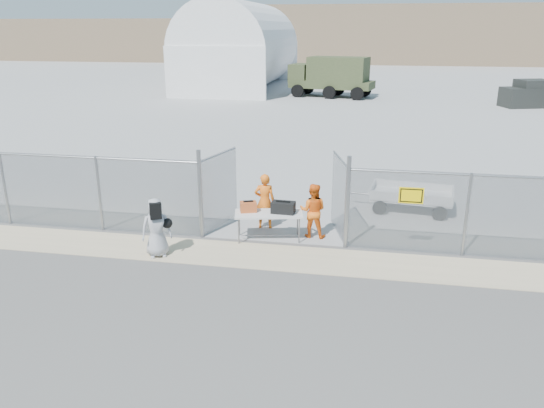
% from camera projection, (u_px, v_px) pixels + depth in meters
% --- Properties ---
extents(ground, '(160.00, 160.00, 0.00)m').
position_uv_depth(ground, '(257.00, 273.00, 12.70)').
color(ground, '#434141').
extents(tarmac_inside, '(160.00, 80.00, 0.01)m').
position_uv_depth(tarmac_inside, '(346.00, 88.00, 51.88)').
color(tarmac_inside, '#999999').
rests_on(tarmac_inside, ground).
extents(dirt_strip, '(44.00, 1.60, 0.01)m').
position_uv_depth(dirt_strip, '(265.00, 256.00, 13.63)').
color(dirt_strip, '#C5B38D').
rests_on(dirt_strip, ground).
extents(distant_hills, '(140.00, 6.00, 9.00)m').
position_uv_depth(distant_hills, '(390.00, 35.00, 83.19)').
color(distant_hills, '#7F684F').
rests_on(distant_hills, ground).
extents(chain_link_fence, '(40.00, 0.20, 2.20)m').
position_uv_depth(chain_link_fence, '(272.00, 204.00, 14.22)').
color(chain_link_fence, gray).
rests_on(chain_link_fence, ground).
extents(quonset_hangar, '(9.00, 18.00, 8.00)m').
position_uv_depth(quonset_hangar, '(241.00, 45.00, 50.46)').
color(quonset_hangar, white).
rests_on(quonset_hangar, ground).
extents(folding_table, '(1.96, 1.13, 0.78)m').
position_uv_depth(folding_table, '(269.00, 226.00, 14.62)').
color(folding_table, silver).
rests_on(folding_table, ground).
extents(orange_bag, '(0.52, 0.42, 0.28)m').
position_uv_depth(orange_bag, '(248.00, 207.00, 14.55)').
color(orange_bag, '#C85827').
rests_on(orange_bag, folding_table).
extents(black_duffel, '(0.65, 0.40, 0.31)m').
position_uv_depth(black_duffel, '(283.00, 207.00, 14.45)').
color(black_duffel, black).
rests_on(black_duffel, folding_table).
extents(security_worker_left, '(0.65, 0.47, 1.64)m').
position_uv_depth(security_worker_left, '(265.00, 201.00, 15.34)').
color(security_worker_left, orange).
rests_on(security_worker_left, ground).
extents(security_worker_right, '(0.78, 0.62, 1.55)m').
position_uv_depth(security_worker_right, '(313.00, 211.00, 14.70)').
color(security_worker_right, orange).
rests_on(security_worker_right, ground).
extents(visitor, '(0.90, 0.78, 1.55)m').
position_uv_depth(visitor, '(156.00, 228.00, 13.44)').
color(visitor, '#A2A3A9').
rests_on(visitor, ground).
extents(utility_trailer, '(3.50, 2.12, 0.80)m').
position_uv_depth(utility_trailer, '(411.00, 198.00, 16.98)').
color(utility_trailer, silver).
rests_on(utility_trailer, ground).
extents(military_truck, '(7.29, 3.96, 3.30)m').
position_uv_depth(military_truck, '(332.00, 77.00, 44.37)').
color(military_truck, '#3E4728').
rests_on(military_truck, ground).
extents(parked_vehicle_near, '(4.66, 3.13, 1.94)m').
position_uv_depth(parked_vehicle_near, '(532.00, 94.00, 38.90)').
color(parked_vehicle_near, '#272A27').
rests_on(parked_vehicle_near, ground).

